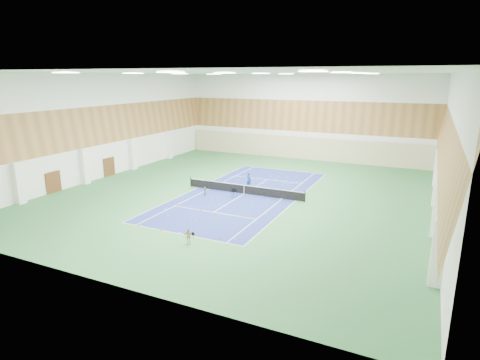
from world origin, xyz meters
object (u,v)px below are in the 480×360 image
coach (249,180)px  child_apron (188,236)px  ball_cart (234,193)px  child_court (205,192)px  tennis_net (244,189)px

coach → child_apron: bearing=108.3°
coach → ball_cart: bearing=101.6°
coach → child_court: (-2.49, -5.00, -0.34)m
child_apron → child_court: bearing=91.5°
coach → child_apron: (2.29, -15.56, -0.25)m
child_court → child_apron: 11.59m
tennis_net → child_apron: 13.30m
coach → child_court: bearing=73.5°
coach → ball_cart: coach is taller
coach → ball_cart: size_ratio=1.99×
coach → child_apron: 15.73m
tennis_net → child_apron: size_ratio=10.85×
ball_cart → child_apron: bearing=-56.9°
tennis_net → ball_cart: tennis_net is taller
tennis_net → coach: bearing=103.3°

